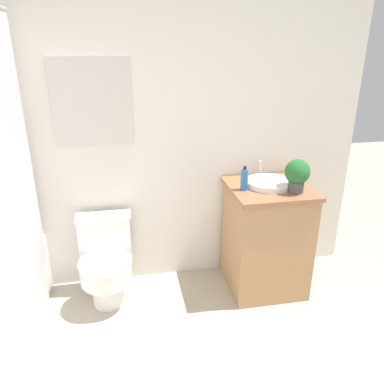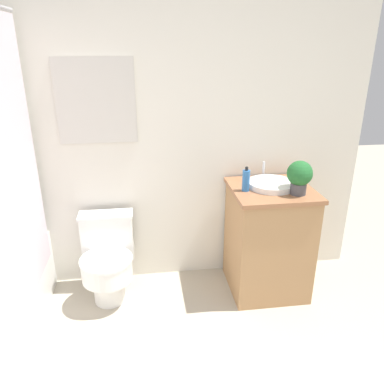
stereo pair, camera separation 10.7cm
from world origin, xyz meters
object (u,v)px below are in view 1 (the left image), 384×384
toilet (106,261)px  soap_bottle (244,179)px  potted_plant (297,174)px  sink (269,183)px

toilet → soap_bottle: size_ratio=3.63×
potted_plant → toilet: bearing=172.4°
toilet → potted_plant: size_ratio=2.70×
sink → potted_plant: (0.13, -0.15, 0.11)m
sink → soap_bottle: size_ratio=2.14×
toilet → soap_bottle: (0.99, -0.07, 0.59)m
toilet → potted_plant: (1.32, -0.18, 0.64)m
toilet → potted_plant: 1.48m
sink → potted_plant: size_ratio=1.60×
soap_bottle → sink: bearing=13.2°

